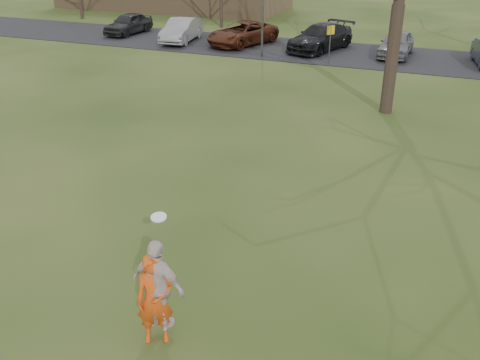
% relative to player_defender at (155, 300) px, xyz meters
% --- Properties ---
extents(ground, '(120.00, 120.00, 0.00)m').
position_rel_player_defender_xyz_m(ground, '(0.06, -0.04, -0.90)').
color(ground, '#1E380F').
rests_on(ground, ground).
extents(parking_strip, '(62.00, 6.50, 0.04)m').
position_rel_player_defender_xyz_m(parking_strip, '(0.06, 24.96, -0.88)').
color(parking_strip, black).
rests_on(parking_strip, ground).
extents(player_defender, '(0.78, 0.69, 1.80)m').
position_rel_player_defender_xyz_m(player_defender, '(0.00, 0.00, 0.00)').
color(player_defender, '#EB4F13').
rests_on(player_defender, ground).
extents(car_0, '(1.93, 4.19, 1.39)m').
position_rel_player_defender_xyz_m(car_0, '(-16.76, 25.54, -0.16)').
color(car_0, '#232326').
rests_on(car_0, parking_strip).
extents(car_1, '(2.10, 4.58, 1.46)m').
position_rel_player_defender_xyz_m(car_1, '(-12.14, 24.52, -0.13)').
color(car_1, gray).
rests_on(car_1, parking_strip).
extents(car_2, '(3.83, 5.50, 1.39)m').
position_rel_player_defender_xyz_m(car_2, '(-8.16, 25.07, -0.16)').
color(car_2, '#512313').
rests_on(car_2, parking_strip).
extents(car_3, '(3.55, 5.57, 1.50)m').
position_rel_player_defender_xyz_m(car_3, '(-3.25, 25.31, -0.11)').
color(car_3, black).
rests_on(car_3, parking_strip).
extents(car_4, '(1.77, 4.17, 1.41)m').
position_rel_player_defender_xyz_m(car_4, '(1.16, 25.35, -0.16)').
color(car_4, slate).
rests_on(car_4, parking_strip).
extents(catching_play, '(1.11, 0.56, 2.31)m').
position_rel_player_defender_xyz_m(catching_play, '(0.04, 0.10, 0.25)').
color(catching_play, silver).
rests_on(catching_play, ground).
extents(sign_yellow, '(0.35, 0.35, 2.08)m').
position_rel_player_defender_xyz_m(sign_yellow, '(-1.94, 21.96, 0.55)').
color(sign_yellow, '#47474C').
rests_on(sign_yellow, ground).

